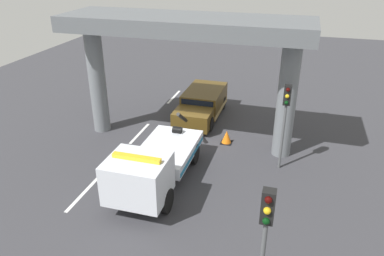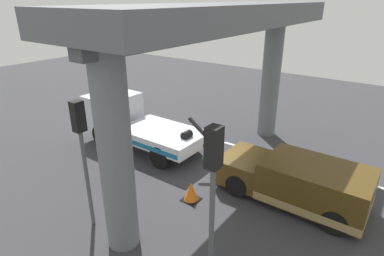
{
  "view_description": "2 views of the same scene",
  "coord_description": "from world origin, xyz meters",
  "px_view_note": "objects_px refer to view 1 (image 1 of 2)",
  "views": [
    {
      "loc": [
        17.13,
        5.34,
        9.39
      ],
      "look_at": [
        1.93,
        0.88,
        1.73
      ],
      "focal_mm": 34.57,
      "sensor_mm": 36.0,
      "label": 1
    },
    {
      "loc": [
        -6.0,
        9.9,
        6.78
      ],
      "look_at": [
        1.22,
        0.07,
        1.74
      ],
      "focal_mm": 29.7,
      "sensor_mm": 36.0,
      "label": 2
    }
  ],
  "objects_px": {
    "tow_truck_white": "(152,166)",
    "traffic_light_near": "(291,75)",
    "towed_van_green": "(202,105)",
    "traffic_cone_orange": "(227,137)",
    "traffic_light_far": "(286,109)",
    "traffic_light_mid": "(265,233)"
  },
  "relations": [
    {
      "from": "tow_truck_white",
      "to": "traffic_light_near",
      "type": "bearing_deg",
      "value": 147.03
    },
    {
      "from": "towed_van_green",
      "to": "traffic_cone_orange",
      "type": "bearing_deg",
      "value": 35.38
    },
    {
      "from": "towed_van_green",
      "to": "tow_truck_white",
      "type": "bearing_deg",
      "value": -0.02
    },
    {
      "from": "towed_van_green",
      "to": "traffic_cone_orange",
      "type": "height_order",
      "value": "towed_van_green"
    },
    {
      "from": "tow_truck_white",
      "to": "towed_van_green",
      "type": "relative_size",
      "value": 1.39
    },
    {
      "from": "traffic_cone_orange",
      "to": "traffic_light_far",
      "type": "bearing_deg",
      "value": 58.37
    },
    {
      "from": "traffic_light_near",
      "to": "tow_truck_white",
      "type": "bearing_deg",
      "value": -32.97
    },
    {
      "from": "tow_truck_white",
      "to": "traffic_light_near",
      "type": "relative_size",
      "value": 1.62
    },
    {
      "from": "tow_truck_white",
      "to": "towed_van_green",
      "type": "distance_m",
      "value": 8.21
    },
    {
      "from": "traffic_cone_orange",
      "to": "traffic_light_near",
      "type": "bearing_deg",
      "value": 132.84
    },
    {
      "from": "tow_truck_white",
      "to": "traffic_light_far",
      "type": "xyz_separation_m",
      "value": [
        -3.35,
        5.09,
        1.83
      ]
    },
    {
      "from": "traffic_light_mid",
      "to": "traffic_cone_orange",
      "type": "height_order",
      "value": "traffic_light_mid"
    },
    {
      "from": "towed_van_green",
      "to": "traffic_light_near",
      "type": "relative_size",
      "value": 1.16
    },
    {
      "from": "tow_truck_white",
      "to": "traffic_cone_orange",
      "type": "relative_size",
      "value": 10.24
    },
    {
      "from": "traffic_light_far",
      "to": "traffic_cone_orange",
      "type": "distance_m",
      "value": 4.36
    },
    {
      "from": "tow_truck_white",
      "to": "traffic_cone_orange",
      "type": "distance_m",
      "value": 5.65
    },
    {
      "from": "traffic_light_mid",
      "to": "tow_truck_white",
      "type": "bearing_deg",
      "value": -135.36
    },
    {
      "from": "towed_van_green",
      "to": "traffic_light_far",
      "type": "height_order",
      "value": "traffic_light_far"
    },
    {
      "from": "traffic_light_far",
      "to": "traffic_light_mid",
      "type": "distance_m",
      "value": 8.5
    },
    {
      "from": "tow_truck_white",
      "to": "traffic_light_near",
      "type": "distance_m",
      "value": 9.57
    },
    {
      "from": "traffic_light_far",
      "to": "traffic_light_mid",
      "type": "relative_size",
      "value": 0.93
    },
    {
      "from": "traffic_light_near",
      "to": "traffic_light_far",
      "type": "xyz_separation_m",
      "value": [
        4.5,
        -0.0,
        -0.23
      ]
    }
  ]
}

